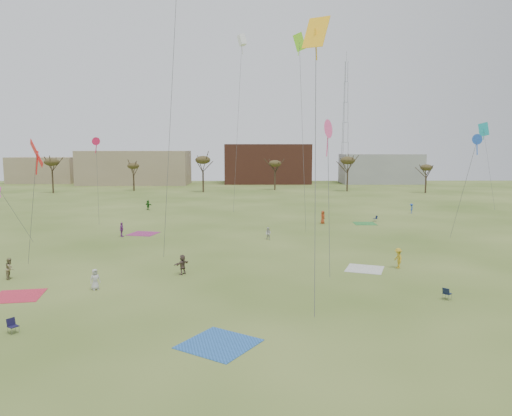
{
  "coord_description": "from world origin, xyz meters",
  "views": [
    {
      "loc": [
        -0.56,
        -29.44,
        10.66
      ],
      "look_at": [
        0.0,
        12.0,
        5.5
      ],
      "focal_mm": 33.51,
      "sensor_mm": 36.0,
      "label": 1
    }
  ],
  "objects_px": {
    "camp_chair_right": "(375,220)",
    "camp_chair_center": "(447,296)",
    "flyer_near_left": "(95,279)",
    "camp_chair_left": "(13,329)",
    "radio_tower": "(345,122)"
  },
  "relations": [
    {
      "from": "flyer_near_left",
      "to": "camp_chair_left",
      "type": "xyz_separation_m",
      "value": [
        -2.0,
        -8.62,
        -0.54
      ]
    },
    {
      "from": "radio_tower",
      "to": "camp_chair_left",
      "type": "bearing_deg",
      "value": -109.15
    },
    {
      "from": "camp_chair_center",
      "to": "radio_tower",
      "type": "relative_size",
      "value": 0.02
    },
    {
      "from": "flyer_near_left",
      "to": "camp_chair_right",
      "type": "relative_size",
      "value": 1.84
    },
    {
      "from": "camp_chair_left",
      "to": "camp_chair_right",
      "type": "xyz_separation_m",
      "value": [
        32.27,
        42.49,
        0.0
      ]
    },
    {
      "from": "camp_chair_center",
      "to": "radio_tower",
      "type": "height_order",
      "value": "radio_tower"
    },
    {
      "from": "camp_chair_right",
      "to": "camp_chair_center",
      "type": "bearing_deg",
      "value": -21.47
    },
    {
      "from": "flyer_near_left",
      "to": "camp_chair_left",
      "type": "bearing_deg",
      "value": -139.63
    },
    {
      "from": "flyer_near_left",
      "to": "camp_chair_right",
      "type": "height_order",
      "value": "flyer_near_left"
    },
    {
      "from": "flyer_near_left",
      "to": "radio_tower",
      "type": "bearing_deg",
      "value": 33.87
    },
    {
      "from": "camp_chair_left",
      "to": "camp_chair_center",
      "type": "xyz_separation_m",
      "value": [
        27.8,
        5.91,
        0.0
      ]
    },
    {
      "from": "camp_chair_center",
      "to": "radio_tower",
      "type": "xyz_separation_m",
      "value": [
        16.51,
        121.71,
        18.95
      ]
    },
    {
      "from": "camp_chair_right",
      "to": "flyer_near_left",
      "type": "bearing_deg",
      "value": -56.29
    },
    {
      "from": "flyer_near_left",
      "to": "radio_tower",
      "type": "xyz_separation_m",
      "value": [
        42.31,
        119.0,
        18.41
      ]
    },
    {
      "from": "camp_chair_center",
      "to": "camp_chair_left",
      "type": "bearing_deg",
      "value": 59.64
    }
  ]
}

